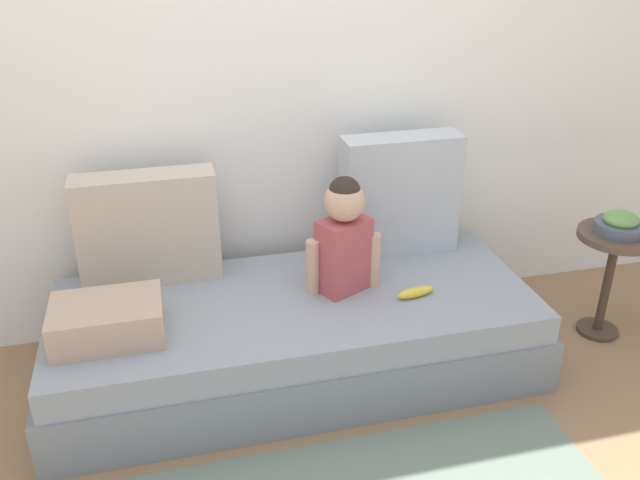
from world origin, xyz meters
name	(u,v)px	position (x,y,z in m)	size (l,w,h in m)	color
ground_plane	(296,369)	(0.00, 0.00, 0.00)	(12.00, 12.00, 0.00)	#93704C
back_wall	(265,57)	(0.00, 0.54, 1.23)	(5.21, 0.10, 2.45)	white
couch	(296,335)	(0.00, 0.00, 0.18)	(2.01, 0.82, 0.36)	gray
throw_pillow_left	(148,228)	(-0.55, 0.31, 0.60)	(0.58, 0.16, 0.47)	#C1B29E
throw_pillow_right	(400,195)	(0.55, 0.31, 0.63)	(0.53, 0.16, 0.55)	#B2BCC6
toddler	(344,234)	(0.21, 0.03, 0.61)	(0.32, 0.21, 0.50)	#B24C51
banana	(416,292)	(0.48, -0.11, 0.38)	(0.17, 0.04, 0.04)	yellow
folded_blanket	(107,320)	(-0.72, -0.10, 0.43)	(0.40, 0.28, 0.14)	tan
side_table	(613,258)	(1.43, -0.06, 0.39)	(0.34, 0.34, 0.52)	brown
fruit_bowl	(620,224)	(1.43, -0.06, 0.56)	(0.21, 0.21, 0.10)	#4C5666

